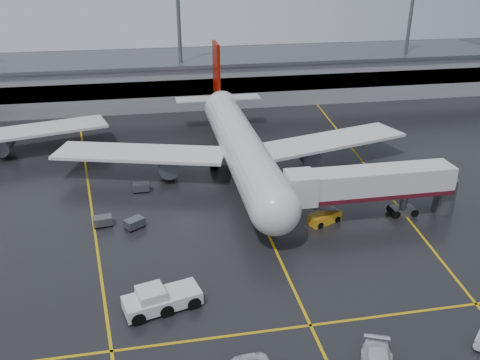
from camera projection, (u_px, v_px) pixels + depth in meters
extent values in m
plane|color=black|center=(253.00, 202.00, 59.62)|extent=(220.00, 220.00, 0.00)
cube|color=gold|center=(253.00, 202.00, 59.61)|extent=(0.25, 90.00, 0.02)
cube|color=gold|center=(310.00, 325.00, 39.93)|extent=(60.00, 0.25, 0.02)
cube|color=gold|center=(88.00, 181.00, 65.23)|extent=(9.99, 69.35, 0.02)
cube|color=gold|center=(362.00, 161.00, 71.57)|extent=(7.57, 69.64, 0.02)
cube|color=gray|center=(204.00, 79.00, 100.92)|extent=(120.00, 18.00, 8.00)
cube|color=black|center=(210.00, 87.00, 92.84)|extent=(120.00, 0.40, 3.00)
cube|color=#595B60|center=(204.00, 57.00, 99.14)|extent=(122.00, 19.00, 0.60)
cylinder|color=#595B60|center=(180.00, 41.00, 91.20)|extent=(0.70, 0.70, 25.00)
cylinder|color=#595B60|center=(408.00, 34.00, 98.70)|extent=(0.70, 0.70, 25.00)
cylinder|color=silver|center=(241.00, 146.00, 65.04)|extent=(5.20, 36.00, 5.20)
sphere|color=silver|center=(275.00, 210.00, 48.93)|extent=(5.20, 5.20, 5.20)
cone|color=silver|center=(218.00, 99.00, 83.58)|extent=(4.94, 8.00, 4.94)
cube|color=#850C00|center=(216.00, 69.00, 82.45)|extent=(0.50, 5.50, 8.50)
cube|color=silver|center=(218.00, 98.00, 83.50)|extent=(14.00, 3.00, 0.25)
cube|color=silver|center=(140.00, 153.00, 64.99)|extent=(22.80, 11.83, 0.40)
cube|color=silver|center=(330.00, 141.00, 69.33)|extent=(22.80, 11.83, 0.40)
cylinder|color=#595B60|center=(168.00, 164.00, 65.26)|extent=(2.60, 4.50, 2.60)
cylinder|color=#595B60|center=(308.00, 154.00, 68.43)|extent=(2.60, 4.50, 2.60)
cylinder|color=#595B60|center=(267.00, 224.00, 52.94)|extent=(0.56, 0.56, 2.00)
cylinder|color=#595B60|center=(214.00, 162.00, 68.52)|extent=(0.56, 0.56, 2.00)
cylinder|color=#595B60|center=(260.00, 159.00, 69.58)|extent=(0.56, 0.56, 2.00)
cylinder|color=black|center=(267.00, 228.00, 53.17)|extent=(0.40, 1.10, 1.10)
cylinder|color=black|center=(214.00, 165.00, 68.70)|extent=(1.00, 1.40, 1.40)
cylinder|color=black|center=(260.00, 162.00, 69.77)|extent=(1.00, 1.40, 1.40)
cube|color=silver|center=(29.00, 131.00, 73.06)|extent=(22.80, 11.83, 0.40)
cylinder|color=#595B60|center=(3.00, 144.00, 72.17)|extent=(2.60, 4.50, 2.60)
cube|color=silver|center=(373.00, 182.00, 54.43)|extent=(18.00, 3.20, 3.00)
cube|color=#4E101A|center=(372.00, 193.00, 54.97)|extent=(18.00, 3.30, 0.50)
cube|color=silver|center=(301.00, 188.00, 53.06)|extent=(3.00, 3.40, 3.30)
cylinder|color=#595B60|center=(403.00, 203.00, 56.30)|extent=(0.80, 0.80, 3.00)
cube|color=#595B60|center=(402.00, 211.00, 56.73)|extent=(2.60, 1.60, 0.90)
cylinder|color=#595B60|center=(445.00, 195.00, 56.92)|extent=(2.40, 2.40, 4.00)
cylinder|color=black|center=(393.00, 212.00, 56.55)|extent=(0.90, 1.80, 0.90)
cylinder|color=black|center=(411.00, 210.00, 56.91)|extent=(0.90, 1.80, 0.90)
cube|color=silver|center=(162.00, 300.00, 41.58)|extent=(6.78, 4.05, 1.09)
cube|color=silver|center=(151.00, 294.00, 40.85)|extent=(2.65, 2.65, 0.91)
cube|color=black|center=(151.00, 294.00, 40.85)|extent=(2.39, 2.39, 0.82)
cylinder|color=black|center=(135.00, 311.00, 40.80)|extent=(1.83, 2.93, 1.18)
cylinder|color=black|center=(163.00, 303.00, 41.71)|extent=(1.83, 2.93, 1.18)
cylinder|color=black|center=(189.00, 296.00, 42.62)|extent=(1.83, 2.93, 1.18)
cube|color=orange|center=(324.00, 218.00, 55.01)|extent=(4.04, 2.87, 1.14)
cube|color=#595B60|center=(325.00, 209.00, 54.56)|extent=(3.68, 2.24, 1.30)
cylinder|color=black|center=(316.00, 223.00, 54.50)|extent=(1.35, 1.91, 0.73)
cylinder|color=black|center=(333.00, 217.00, 55.74)|extent=(1.35, 1.91, 0.73)
cube|color=#595B60|center=(134.00, 223.00, 53.83)|extent=(2.38, 2.20, 0.90)
cylinder|color=black|center=(131.00, 231.00, 53.19)|extent=(0.40, 0.20, 0.40)
cylinder|color=black|center=(144.00, 225.00, 54.21)|extent=(0.40, 0.20, 0.40)
cylinder|color=black|center=(126.00, 227.00, 53.83)|extent=(0.40, 0.20, 0.40)
cylinder|color=black|center=(138.00, 222.00, 54.86)|extent=(0.40, 0.20, 0.40)
cube|color=#595B60|center=(103.00, 221.00, 54.24)|extent=(2.15, 1.55, 0.90)
cylinder|color=black|center=(96.00, 228.00, 53.78)|extent=(0.40, 0.20, 0.40)
cylinder|color=black|center=(111.00, 225.00, 54.23)|extent=(0.40, 0.20, 0.40)
cylinder|color=black|center=(95.00, 223.00, 54.65)|extent=(0.40, 0.20, 0.40)
cylinder|color=black|center=(110.00, 221.00, 55.10)|extent=(0.40, 0.20, 0.40)
cube|color=#595B60|center=(141.00, 187.00, 62.11)|extent=(2.00, 1.31, 0.90)
cylinder|color=black|center=(135.00, 192.00, 61.73)|extent=(0.40, 0.20, 0.40)
cylinder|color=black|center=(148.00, 191.00, 61.99)|extent=(0.40, 0.20, 0.40)
cylinder|color=black|center=(135.00, 189.00, 62.63)|extent=(0.40, 0.20, 0.40)
cylinder|color=black|center=(148.00, 188.00, 62.89)|extent=(0.40, 0.20, 0.40)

